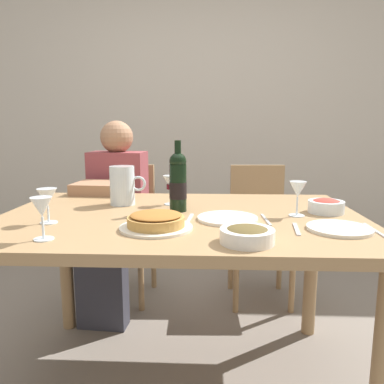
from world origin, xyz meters
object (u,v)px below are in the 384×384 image
Objects in this scene: water_pitcher at (123,188)px; dinner_plate_left_setting at (228,218)px; wine_bottle at (178,182)px; chair_left at (125,221)px; salad_bowl at (326,205)px; olive_bowl at (247,234)px; wine_glass_spare at (42,209)px; diner_left at (113,212)px; dinner_plate_right_setting at (339,229)px; wine_glass_left_diner at (171,184)px; baked_tart at (156,221)px; wine_glass_centre at (47,198)px; dining_table at (181,236)px; wine_glass_right_diner at (298,191)px; chair_right at (259,223)px.

dinner_plate_left_setting is (0.48, -0.28, -0.07)m from water_pitcher.
wine_bottle is 0.35× the size of chair_left.
salad_bowl reaches higher than olive_bowl.
olive_bowl is 1.23× the size of wine_glass_spare.
diner_left is at bearing 123.99° from olive_bowl.
salad_bowl is 0.66× the size of dinner_plate_right_setting.
diner_left reaches higher than salad_bowl.
wine_glass_left_diner is at bearing 117.31° from olive_bowl.
wine_bottle is 0.52m from olive_bowl.
water_pitcher is 0.80× the size of dinner_plate_right_setting.
dinner_plate_right_setting is at bearing -25.28° from water_pitcher.
wine_glass_centre is (-0.42, 0.06, 0.07)m from baked_tart.
wine_glass_left_diner is at bearing 108.33° from wine_bottle.
chair_left is at bearing 123.11° from dinner_plate_left_setting.
water_pitcher reaches higher than dinner_plate_right_setting.
diner_left reaches higher than dinner_plate_right_setting.
water_pitcher is at bearing 145.32° from dining_table.
water_pitcher is at bearing 60.44° from wine_glass_centre.
wine_glass_right_diner is at bearing -0.11° from dining_table.
salad_bowl is 0.89m from chair_right.
chair_right is at bearing 60.67° from wine_bottle.
water_pitcher reaches higher than chair_left.
water_pitcher is 0.21× the size of chair_right.
baked_tart is 1.83× the size of wine_glass_right_diner.
chair_right is at bearing 91.98° from wine_glass_right_diner.
baked_tart is at bearing 153.99° from olive_bowl.
wine_glass_spare reaches higher than wine_glass_centre.
wine_glass_centre reaches higher than salad_bowl.
wine_glass_centre reaches higher than dinner_plate_left_setting.
chair_left reaches higher than dinner_plate_right_setting.
wine_glass_spare is at bearing -157.67° from wine_glass_right_diner.
dining_table is 0.59m from wine_glass_spare.
diner_left reaches higher than dining_table.
wine_bottle is at bearing 154.78° from dinner_plate_right_setting.
diner_left is (-0.65, 0.74, -0.15)m from dinner_plate_left_setting.
dinner_plate_left_setting is at bearing -21.94° from dining_table.
dinner_plate_right_setting is (-0.04, -0.28, -0.03)m from salad_bowl.
chair_left is (0.05, 1.06, -0.36)m from wine_glass_centre.
dining_table is 0.52m from wine_glass_right_diner.
wine_bottle is 0.67m from dinner_plate_right_setting.
water_pitcher reaches higher than wine_glass_left_diner.
wine_glass_left_diner reaches higher than baked_tart.
dinner_plate_right_setting is 0.26× the size of chair_right.
water_pitcher reaches higher than chair_right.
wine_glass_left_diner is (-0.06, 0.21, 0.19)m from dining_table.
dinner_plate_left_setting is 1.04m from chair_right.
diner_left is (-0.39, 0.88, -0.17)m from baked_tart.
dining_table is 8.26× the size of water_pitcher.
olive_bowl is 0.66m from wine_glass_left_diner.
baked_tart reaches higher than dinner_plate_right_setting.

